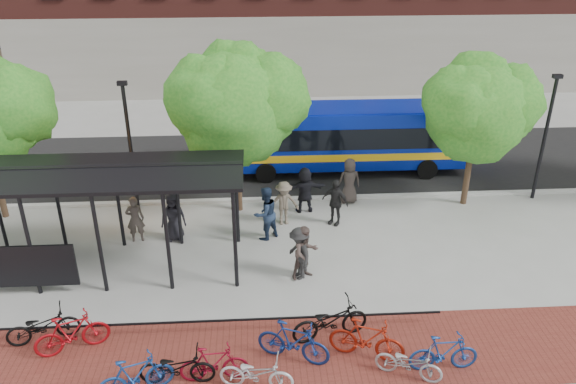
{
  "coord_description": "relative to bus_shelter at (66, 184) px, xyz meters",
  "views": [
    {
      "loc": [
        -2.31,
        -16.41,
        10.24
      ],
      "look_at": [
        -1.2,
        1.45,
        1.6
      ],
      "focal_mm": 35.0,
      "sensor_mm": 36.0,
      "label": 1
    }
  ],
  "objects": [
    {
      "name": "ground",
      "position": [
        8.13,
        0.48,
        -3.0
      ],
      "size": [
        160.0,
        160.0,
        0.0
      ],
      "primitive_type": "plane",
      "color": "#9E9E99",
      "rests_on": "ground"
    },
    {
      "name": "asphalt_street",
      "position": [
        8.13,
        8.48,
        -2.99
      ],
      "size": [
        160.0,
        8.0,
        0.01
      ],
      "primitive_type": "cube",
      "color": "black",
      "rests_on": "ground"
    },
    {
      "name": "curb",
      "position": [
        8.13,
        4.48,
        -2.94
      ],
      "size": [
        160.0,
        0.25,
        0.12
      ],
      "primitive_type": "cube",
      "color": "#B7B7B2",
      "rests_on": "ground"
    },
    {
      "name": "brick_strip",
      "position": [
        6.13,
        -4.52,
        -3.0
      ],
      "size": [
        24.0,
        3.0,
        0.01
      ],
      "primitive_type": "cube",
      "color": "maroon",
      "rests_on": "ground"
    },
    {
      "name": "bike_rack_rail",
      "position": [
        4.83,
        -3.62,
        -3.0
      ],
      "size": [
        12.0,
        0.05,
        0.95
      ],
      "primitive_type": "cube",
      "color": "black",
      "rests_on": "ground"
    },
    {
      "name": "bus_shelter",
      "position": [
        0.0,
        0.0,
        0.0
      ],
      "size": [
        10.6,
        3.07,
        3.6
      ],
      "color": "black",
      "rests_on": "ground"
    },
    {
      "name": "tree_b",
      "position": [
        5.23,
        3.83,
        1.46
      ],
      "size": [
        5.15,
        4.2,
        6.47
      ],
      "color": "#382619",
      "rests_on": "ground"
    },
    {
      "name": "tree_c",
      "position": [
        14.22,
        3.83,
        1.06
      ],
      "size": [
        4.66,
        3.8,
        5.92
      ],
      "color": "#382619",
      "rests_on": "ground"
    },
    {
      "name": "lamp_post_left",
      "position": [
        1.13,
        4.08,
        -0.25
      ],
      "size": [
        0.35,
        0.2,
        5.12
      ],
      "color": "black",
      "rests_on": "ground"
    },
    {
      "name": "lamp_post_right",
      "position": [
        17.13,
        4.08,
        -0.25
      ],
      "size": [
        0.35,
        0.2,
        5.12
      ],
      "color": "black",
      "rests_on": "ground"
    },
    {
      "name": "bus",
      "position": [
        9.79,
        7.45,
        -1.29
      ],
      "size": [
        11.06,
        2.69,
        2.98
      ],
      "rotation": [
        0.0,
        0.0,
        -0.0
      ],
      "color": "#081E9D",
      "rests_on": "ground"
    },
    {
      "name": "bike_0",
      "position": [
        0.0,
        -3.6,
        -2.51
      ],
      "size": [
        1.98,
        1.16,
        0.99
      ],
      "primitive_type": "imported",
      "rotation": [
        0.0,
        0.0,
        1.86
      ],
      "color": "black",
      "rests_on": "ground"
    },
    {
      "name": "bike_1",
      "position": [
        0.91,
        -4.05,
        -2.42
      ],
      "size": [
        1.98,
        1.19,
        1.15
      ],
      "primitive_type": "imported",
      "rotation": [
        0.0,
        0.0,
        1.94
      ],
      "color": "#A00E15",
      "rests_on": "ground"
    },
    {
      "name": "bike_3",
      "position": [
        2.84,
        -5.68,
        -2.45
      ],
      "size": [
        1.9,
        1.1,
        1.1
      ],
      "primitive_type": "imported",
      "rotation": [
        0.0,
        0.0,
        1.91
      ],
      "color": "navy",
      "rests_on": "ground"
    },
    {
      "name": "bike_4",
      "position": [
        3.77,
        -5.37,
        -2.51
      ],
      "size": [
        1.87,
        0.69,
        0.97
      ],
      "primitive_type": "imported",
      "rotation": [
        0.0,
        0.0,
        1.55
      ],
      "color": "black",
      "rests_on": "ground"
    },
    {
      "name": "bike_5",
      "position": [
        4.66,
        -5.33,
        -2.49
      ],
      "size": [
        1.72,
        0.57,
        1.02
      ],
      "primitive_type": "imported",
      "rotation": [
        0.0,
        0.0,
        1.63
      ],
      "color": "maroon",
      "rests_on": "ground"
    },
    {
      "name": "bike_6",
      "position": [
        5.7,
        -5.68,
        -2.52
      ],
      "size": [
        1.91,
        0.99,
        0.96
      ],
      "primitive_type": "imported",
      "rotation": [
        0.0,
        0.0,
        1.37
      ],
      "color": "#BBBBBD",
      "rests_on": "ground"
    },
    {
      "name": "bike_7",
      "position": [
        6.65,
        -4.75,
        -2.41
      ],
      "size": [
        2.01,
        1.25,
        1.17
      ],
      "primitive_type": "imported",
      "rotation": [
        0.0,
        0.0,
        1.18
      ],
      "color": "navy",
      "rests_on": "ground"
    },
    {
      "name": "bike_8",
      "position": [
        7.7,
        -3.94,
        -2.44
      ],
      "size": [
        2.26,
        1.25,
        1.13
      ],
      "primitive_type": "imported",
      "rotation": [
        0.0,
        0.0,
        1.82
      ],
      "color": "black",
      "rests_on": "ground"
    },
    {
      "name": "bike_9",
      "position": [
        8.54,
        -4.78,
        -2.41
      ],
      "size": [
        2.04,
        1.22,
        1.19
      ],
      "primitive_type": "imported",
      "rotation": [
        0.0,
        0.0,
        1.21
      ],
      "color": "maroon",
      "rests_on": "ground"
    },
    {
      "name": "bike_10",
      "position": [
        9.46,
        -5.52,
        -2.56
      ],
      "size": [
        1.77,
        1.22,
        0.88
      ],
      "primitive_type": "imported",
      "rotation": [
        0.0,
        0.0,
        1.15
      ],
      "color": "#9F9FA1",
      "rests_on": "ground"
    },
    {
      "name": "bike_11",
      "position": [
        10.38,
        -5.33,
        -2.47
      ],
      "size": [
        1.77,
        0.52,
        1.06
      ],
      "primitive_type": "imported",
      "rotation": [
        0.0,
        0.0,
        1.58
      ],
      "color": "navy",
      "rests_on": "ground"
    },
    {
      "name": "pedestrian_0",
      "position": [
        2.87,
        1.64,
        -2.12
      ],
      "size": [
        0.92,
        0.65,
        1.77
      ],
      "primitive_type": "imported",
      "rotation": [
        0.0,
        0.0,
        0.11
      ],
      "color": "black",
      "rests_on": "ground"
    },
    {
      "name": "pedestrian_1",
      "position": [
        1.55,
        1.62,
        -2.14
      ],
      "size": [
        0.69,
        0.51,
        1.72
      ],
      "primitive_type": "imported",
      "rotation": [
        0.0,
        0.0,
        3.3
      ],
      "color": "#473E38",
      "rests_on": "ground"
    },
    {
      "name": "pedestrian_2",
      "position": [
        6.11,
        1.52,
        -2.01
      ],
      "size": [
        1.22,
        1.17,
        1.98
      ],
      "primitive_type": "imported",
      "rotation": [
        0.0,
        0.0,
        3.78
      ],
      "color": "#1D2B44",
      "rests_on": "ground"
    },
    {
      "name": "pedestrian_3",
      "position": [
        6.82,
        2.53,
        -2.14
      ],
      "size": [
        1.2,
        0.81,
        1.72
      ],
      "primitive_type": "imported",
      "rotation": [
        0.0,
        0.0,
        0.16
      ],
      "color": "brown",
      "rests_on": "ground"
    },
    {
      "name": "pedestrian_4",
      "position": [
        8.7,
        2.42,
        -2.1
      ],
      "size": [
        1.12,
        0.96,
        1.8
      ],
      "primitive_type": "imported",
      "rotation": [
        0.0,
        0.0,
        5.68
      ],
      "color": "black",
      "rests_on": "ground"
    },
    {
      "name": "pedestrian_5",
      "position": [
        7.68,
        3.5,
        -2.08
      ],
      "size": [
        1.74,
        0.69,
        1.83
      ],
      "primitive_type": "imported",
      "rotation": [
        0.0,
        0.0,
        3.23
      ],
      "color": "black",
      "rests_on": "ground"
    },
    {
      "name": "pedestrian_6",
      "position": [
        9.52,
        4.18,
        -2.07
      ],
      "size": [
        0.97,
        0.69,
        1.86
      ],
      "primitive_type": "imported",
      "rotation": [
        0.0,
        0.0,
        3.25
      ],
      "color": "#38302C",
      "rests_on": "ground"
    },
    {
      "name": "pedestrian_8",
      "position": [
        7.29,
        -1.02,
        -2.1
      ],
      "size": [
        1.08,
        0.98,
        1.81
      ],
      "primitive_type": "imported",
      "rotation": [
        0.0,
        0.0,
        0.42
      ],
      "color": "#50413B",
      "rests_on": "ground"
    },
    {
      "name": "pedestrian_9",
      "position": [
        7.1,
        -1.02,
        -2.11
      ],
      "size": [
        1.03,
        1.31,
        1.77
      ],
      "primitive_type": "imported",
      "rotation": [
        0.0,
        0.0,
        5.08
      ],
      "color": "black",
      "rests_on": "ground"
    }
  ]
}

